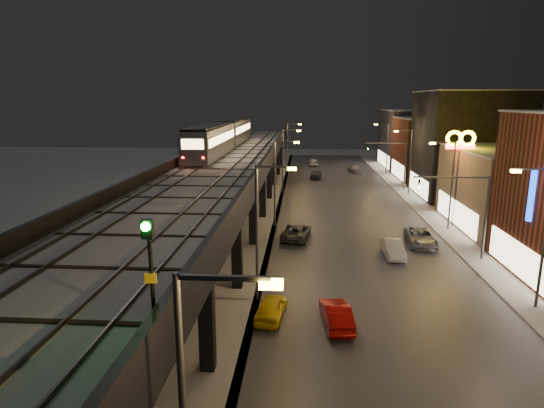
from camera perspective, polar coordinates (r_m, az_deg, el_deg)
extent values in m
cube|color=#46474D|center=(51.55, 9.75, -1.76)|extent=(17.00, 120.00, 0.06)
cube|color=#9FA1A8|center=(53.51, 20.47, -1.82)|extent=(4.00, 120.00, 0.14)
cube|color=#9FA1A8|center=(51.93, -5.24, -1.52)|extent=(11.00, 120.00, 0.06)
cube|color=black|center=(47.88, -5.94, 4.29)|extent=(9.00, 100.00, 1.00)
cube|color=black|center=(25.13, -25.34, -12.45)|extent=(0.70, 0.70, 5.30)
cube|color=black|center=(22.59, -8.19, -14.17)|extent=(0.70, 0.70, 5.30)
cube|color=black|center=(22.64, -17.67, -7.71)|extent=(8.00, 0.60, 0.50)
cube|color=black|center=(33.53, -17.09, -5.48)|extent=(0.70, 0.70, 5.30)
cube|color=black|center=(31.68, -4.42, -6.00)|extent=(0.70, 0.70, 5.30)
cube|color=black|center=(31.71, -11.13, -1.48)|extent=(8.00, 0.60, 0.50)
cube|color=black|center=(42.63, -12.36, -1.32)|extent=(0.70, 0.70, 5.30)
cube|color=black|center=(41.19, -2.42, -1.53)|extent=(0.70, 0.70, 5.30)
cube|color=black|center=(41.21, -7.57, 1.94)|extent=(8.00, 0.60, 0.50)
cube|color=black|center=(52.06, -9.32, 1.36)|extent=(0.70, 0.70, 5.30)
cube|color=black|center=(50.88, -1.18, 1.26)|extent=(0.70, 0.70, 5.30)
cube|color=black|center=(50.90, -5.35, 4.07)|extent=(8.00, 0.60, 0.50)
cube|color=black|center=(61.67, -7.22, 3.21)|extent=(0.70, 0.70, 5.30)
cube|color=black|center=(60.68, -0.34, 3.15)|extent=(0.70, 0.70, 5.30)
cube|color=black|center=(60.70, -3.84, 5.51)|extent=(8.00, 0.60, 0.50)
cube|color=black|center=(71.39, -5.68, 4.55)|extent=(0.70, 0.70, 5.30)
cube|color=black|center=(70.53, 0.27, 4.51)|extent=(0.70, 0.70, 5.30)
cube|color=black|center=(70.55, -2.74, 6.55)|extent=(8.00, 0.60, 0.50)
cube|color=black|center=(81.17, -4.51, 5.57)|extent=(0.70, 0.70, 5.30)
cube|color=black|center=(80.42, 0.73, 5.54)|extent=(0.70, 0.70, 5.30)
cube|color=black|center=(80.44, -1.91, 7.33)|extent=(8.00, 0.60, 0.50)
cube|color=black|center=(91.01, -3.59, 6.37)|extent=(0.70, 0.70, 5.30)
cube|color=black|center=(90.34, 1.10, 6.35)|extent=(0.70, 0.70, 5.30)
cube|color=black|center=(90.35, -1.26, 7.94)|extent=(8.00, 0.60, 0.50)
cube|color=#B2B7C1|center=(47.80, -5.96, 4.98)|extent=(8.40, 100.00, 0.16)
cube|color=#332D28|center=(48.44, -9.74, 5.16)|extent=(0.08, 98.00, 0.16)
cube|color=#332D28|center=(48.12, -8.06, 5.16)|extent=(0.08, 98.00, 0.16)
cube|color=#332D28|center=(47.58, -4.44, 5.17)|extent=(0.08, 98.00, 0.16)
cube|color=#332D28|center=(47.39, -2.71, 5.16)|extent=(0.08, 98.00, 0.16)
cube|color=black|center=(19.61, -21.13, -7.01)|extent=(7.80, 0.24, 0.06)
cube|color=black|center=(34.26, -9.94, 1.93)|extent=(7.80, 0.24, 0.06)
cube|color=black|center=(49.74, -5.57, 5.42)|extent=(7.80, 0.24, 0.06)
cube|color=black|center=(65.47, -3.27, 7.23)|extent=(7.80, 0.24, 0.06)
cube|color=black|center=(81.31, -1.85, 8.34)|extent=(7.80, 0.24, 0.06)
cube|color=black|center=(47.19, -0.74, 5.52)|extent=(0.30, 100.00, 1.10)
cube|color=black|center=(48.68, -11.05, 5.51)|extent=(0.30, 100.00, 1.10)
cube|color=#FFE2B8|center=(37.96, 28.44, -6.02)|extent=(0.10, 9.60, 2.40)
cube|color=#7C6C57|center=(52.25, 28.57, 1.50)|extent=(12.00, 15.00, 8.00)
cube|color=#FFE2B8|center=(50.51, 22.04, -1.00)|extent=(0.10, 12.00, 2.40)
cube|color=#B2B7C1|center=(51.72, 29.06, 5.93)|extent=(12.20, 15.20, 0.16)
cube|color=black|center=(66.59, 23.23, 6.76)|extent=(12.00, 13.00, 14.00)
cube|color=#FFE2B8|center=(65.57, 17.82, 2.33)|extent=(0.10, 10.40, 2.40)
cube|color=#B2B7C1|center=(66.35, 23.78, 12.84)|extent=(12.20, 13.20, 0.16)
cube|color=maroon|center=(80.08, 19.88, 6.45)|extent=(12.00, 12.00, 10.00)
cube|color=#FFE2B8|center=(79.06, 15.46, 4.18)|extent=(0.10, 9.60, 2.40)
cube|color=#B2B7C1|center=(79.74, 20.16, 10.07)|extent=(12.20, 12.20, 0.16)
cube|color=#2E2E35|center=(93.52, 17.60, 7.73)|extent=(12.00, 16.00, 11.00)
cube|color=#FFE2B8|center=(92.69, 13.79, 5.49)|extent=(0.10, 12.80, 2.40)
cube|color=#B2B7C1|center=(93.25, 17.84, 11.14)|extent=(12.20, 16.20, 0.16)
cube|color=#38383A|center=(10.58, -6.14, -9.21)|extent=(2.20, 0.12, 0.12)
cube|color=yellow|center=(10.50, -0.11, -10.03)|extent=(0.55, 0.28, 0.18)
cylinder|color=#38383A|center=(29.03, -1.92, -3.91)|extent=(0.18, 0.18, 9.00)
cube|color=#38383A|center=(27.99, 0.26, 4.70)|extent=(2.20, 0.12, 0.12)
cube|color=yellow|center=(27.95, 2.52, 4.43)|extent=(0.55, 0.28, 0.18)
cube|color=#38383A|center=(31.11, 30.14, 3.79)|extent=(2.20, 0.12, 0.12)
cube|color=yellow|center=(30.66, 28.27, 3.66)|extent=(0.55, 0.28, 0.18)
cylinder|color=#38383A|center=(46.50, 0.34, 2.48)|extent=(0.18, 0.18, 9.00)
cube|color=#38383A|center=(45.85, 1.73, 7.88)|extent=(2.20, 0.12, 0.12)
cube|color=yellow|center=(45.83, 3.11, 7.71)|extent=(0.55, 0.28, 0.18)
cylinder|color=#38383A|center=(48.71, 21.61, 2.05)|extent=(0.18, 0.18, 9.00)
cube|color=#38383A|center=(47.83, 20.78, 7.26)|extent=(2.20, 0.12, 0.12)
cube|color=yellow|center=(47.53, 19.49, 7.19)|extent=(0.55, 0.28, 0.18)
cylinder|color=#38383A|center=(64.26, 1.36, 5.36)|extent=(0.18, 0.18, 9.00)
cube|color=#38383A|center=(63.80, 2.38, 9.27)|extent=(2.20, 0.12, 0.12)
cube|color=yellow|center=(63.78, 3.38, 9.15)|extent=(0.55, 0.28, 0.18)
cylinder|color=#38383A|center=(65.88, 16.99, 4.99)|extent=(0.18, 0.18, 9.00)
cube|color=#38383A|center=(65.23, 16.29, 8.85)|extent=(2.20, 0.12, 0.12)
cube|color=yellow|center=(65.01, 15.32, 8.79)|extent=(0.55, 0.28, 0.18)
cylinder|color=#38383A|center=(82.12, 1.94, 6.99)|extent=(0.18, 0.18, 9.00)
cube|color=#38383A|center=(81.76, 2.75, 10.05)|extent=(2.20, 0.12, 0.12)
cube|color=yellow|center=(81.75, 3.53, 9.95)|extent=(0.55, 0.28, 0.18)
cylinder|color=#38383A|center=(83.40, 14.27, 6.69)|extent=(0.18, 0.18, 9.00)
cube|color=#38383A|center=(82.89, 13.68, 9.74)|extent=(2.20, 0.12, 0.12)
cube|color=yellow|center=(82.72, 12.92, 9.69)|extent=(0.55, 0.28, 0.18)
cylinder|color=#38383A|center=(40.62, 25.23, -1.73)|extent=(0.20, 0.20, 7.00)
cube|color=#38383A|center=(38.96, 21.59, 3.14)|extent=(6.00, 0.12, 0.12)
imported|color=black|center=(38.36, 17.97, 2.51)|extent=(0.20, 0.16, 1.00)
sphere|color=#0CFF26|center=(38.26, 18.00, 2.11)|extent=(0.18, 0.18, 0.18)
cylinder|color=#38383A|center=(68.91, 16.39, 4.51)|extent=(0.20, 0.20, 7.00)
cube|color=#38383A|center=(67.95, 14.08, 7.42)|extent=(6.00, 0.12, 0.12)
imported|color=black|center=(67.60, 11.95, 7.08)|extent=(0.20, 0.16, 1.00)
sphere|color=#0CFF26|center=(67.48, 11.96, 6.86)|extent=(0.18, 0.18, 0.18)
cube|color=gray|center=(53.30, -7.69, 7.78)|extent=(2.89, 17.45, 3.29)
cube|color=black|center=(53.18, -7.75, 9.68)|extent=(2.59, 16.95, 0.25)
cube|color=#FFCD8A|center=(53.57, -9.25, 8.24)|extent=(0.05, 15.96, 0.90)
cube|color=#FFCD8A|center=(52.99, -6.15, 8.28)|extent=(0.05, 15.96, 0.90)
cube|color=gray|center=(71.24, -4.73, 9.10)|extent=(2.89, 17.45, 3.29)
cube|color=black|center=(71.15, -4.76, 10.52)|extent=(2.59, 16.95, 0.25)
cube|color=#FFCD8A|center=(71.45, -5.91, 9.44)|extent=(0.05, 15.96, 0.90)
cube|color=#FFCD8A|center=(71.01, -3.56, 9.47)|extent=(0.05, 15.96, 0.90)
cube|color=#FFCD8A|center=(44.77, -9.95, 7.40)|extent=(2.19, 0.05, 1.00)
sphere|color=#FF0C0C|center=(45.13, -11.13, 5.74)|extent=(0.20, 0.20, 0.20)
sphere|color=#FF0C0C|center=(44.66, -8.64, 5.76)|extent=(0.20, 0.20, 0.20)
cylinder|color=black|center=(13.55, -14.91, -8.04)|extent=(0.12, 0.12, 3.02)
cube|color=black|center=(13.06, -15.39, -3.05)|extent=(0.32, 0.18, 0.55)
sphere|color=#0CFF26|center=(12.92, -15.59, -2.77)|extent=(0.26, 0.26, 0.26)
cube|color=yellow|center=(13.53, -15.00, -8.98)|extent=(0.35, 0.04, 0.30)
imported|color=yellow|center=(28.03, -0.12, -12.96)|extent=(1.98, 4.02, 1.32)
imported|color=#930806|center=(27.40, 8.05, -13.66)|extent=(1.93, 4.35, 1.39)
imported|color=#37393C|center=(43.10, 3.08, -3.54)|extent=(3.11, 5.46, 1.44)
imported|color=#393B3F|center=(77.17, 5.53, 3.67)|extent=(2.15, 4.57, 1.29)
imported|color=silver|center=(92.15, 5.11, 5.25)|extent=(2.45, 4.73, 1.54)
imported|color=silver|center=(39.62, 14.93, -5.49)|extent=(1.53, 4.24, 1.39)
imported|color=gray|center=(43.40, 18.19, -4.06)|extent=(2.63, 5.31, 1.45)
imported|color=#9598A1|center=(84.23, 10.32, 4.32)|extent=(2.71, 4.33, 1.38)
cylinder|color=#38383A|center=(50.58, 22.12, 1.82)|extent=(0.24, 0.24, 8.04)
cube|color=#FF0C0C|center=(50.00, 22.54, 6.68)|extent=(2.81, 0.25, 0.50)
torus|color=#E5D900|center=(49.73, 21.90, 7.64)|extent=(1.63, 0.35, 1.63)
torus|color=#E5D900|center=(50.15, 23.33, 7.55)|extent=(1.63, 0.35, 1.63)
cylinder|color=#38383A|center=(37.25, 29.86, -5.07)|extent=(0.28, 0.28, 5.00)
cube|color=blue|center=(36.34, 30.55, 0.96)|extent=(1.60, 0.35, 3.60)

